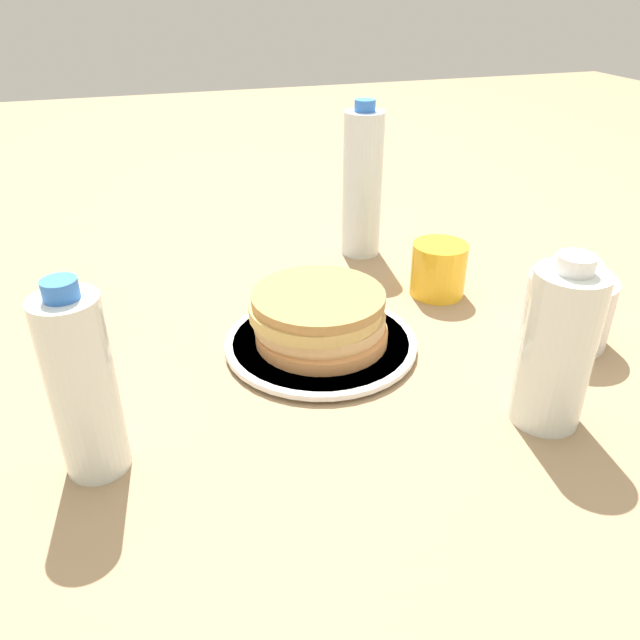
% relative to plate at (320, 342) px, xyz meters
% --- Properties ---
extents(ground_plane, '(4.00, 4.00, 0.00)m').
position_rel_plate_xyz_m(ground_plane, '(-0.02, 0.00, -0.01)').
color(ground_plane, '#9E7F5B').
extents(plate, '(0.25, 0.25, 0.01)m').
position_rel_plate_xyz_m(plate, '(0.00, 0.00, 0.00)').
color(plate, white).
rests_on(plate, ground_plane).
extents(pancake_stack, '(0.18, 0.18, 0.06)m').
position_rel_plate_xyz_m(pancake_stack, '(0.00, -0.00, 0.04)').
color(pancake_stack, tan).
rests_on(pancake_stack, plate).
extents(juice_glass, '(0.08, 0.08, 0.08)m').
position_rel_plate_xyz_m(juice_glass, '(-0.22, -0.09, 0.03)').
color(juice_glass, yellow).
rests_on(juice_glass, ground_plane).
extents(cream_jug, '(0.11, 0.11, 0.12)m').
position_rel_plate_xyz_m(cream_jug, '(-0.32, 0.08, 0.04)').
color(cream_jug, white).
rests_on(cream_jug, ground_plane).
extents(water_bottle_near, '(0.07, 0.07, 0.26)m').
position_rel_plate_xyz_m(water_bottle_near, '(-0.16, -0.28, 0.12)').
color(water_bottle_near, silver).
rests_on(water_bottle_near, ground_plane).
extents(water_bottle_mid, '(0.08, 0.08, 0.20)m').
position_rel_plate_xyz_m(water_bottle_mid, '(-0.19, 0.22, 0.09)').
color(water_bottle_mid, silver).
rests_on(water_bottle_mid, ground_plane).
extents(water_bottle_far, '(0.06, 0.06, 0.21)m').
position_rel_plate_xyz_m(water_bottle_far, '(0.28, 0.15, 0.09)').
color(water_bottle_far, silver).
rests_on(water_bottle_far, ground_plane).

